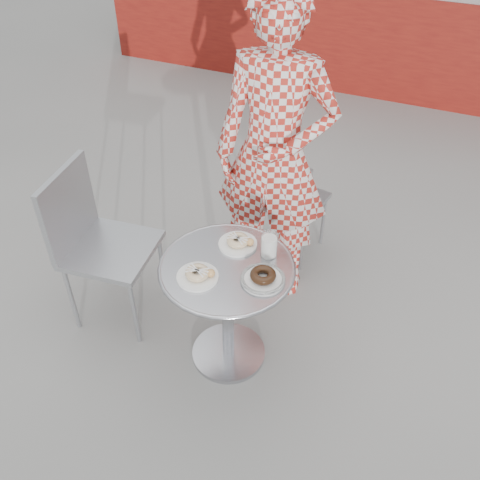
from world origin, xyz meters
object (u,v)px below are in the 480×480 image
at_px(chair_far, 290,221).
at_px(plate_near, 198,275).
at_px(seated_person, 275,155).
at_px(plate_far, 238,242).
at_px(bistro_table, 227,290).
at_px(chair_left, 115,274).
at_px(plate_checker, 263,278).
at_px(milk_cup, 269,246).

xyz_separation_m(chair_far, plate_near, (-0.11, -1.11, 0.45)).
xyz_separation_m(seated_person, plate_far, (0.00, -0.51, -0.22)).
bearing_deg(plate_near, plate_far, 74.16).
xyz_separation_m(bistro_table, chair_left, (-0.74, 0.06, -0.22)).
distance_m(plate_far, plate_checker, 0.28).
height_order(plate_near, plate_checker, plate_checker).
bearing_deg(plate_checker, bistro_table, 173.36).
xyz_separation_m(chair_far, chair_left, (-0.76, -0.93, 0.05)).
height_order(bistro_table, plate_checker, plate_checker).
height_order(chair_far, plate_near, chair_far).
xyz_separation_m(seated_person, milk_cup, (0.17, -0.52, -0.18)).
bearing_deg(chair_far, bistro_table, 98.13).
distance_m(bistro_table, chair_far, 1.02).
height_order(chair_left, plate_far, chair_left).
height_order(plate_far, milk_cup, milk_cup).
relative_size(plate_near, milk_cup, 1.52).
relative_size(chair_far, plate_far, 4.08).
distance_m(chair_far, plate_checker, 1.12).
bearing_deg(chair_left, plate_far, -87.89).
bearing_deg(chair_far, chair_left, 59.90).
bearing_deg(chair_left, milk_cup, -90.08).
relative_size(chair_left, milk_cup, 7.29).
relative_size(seated_person, plate_near, 9.21).
height_order(seated_person, milk_cup, seated_person).
bearing_deg(milk_cup, chair_far, 99.71).
height_order(chair_left, seated_person, seated_person).
relative_size(chair_left, seated_person, 0.52).
bearing_deg(milk_cup, chair_left, -173.81).
xyz_separation_m(chair_left, plate_near, (0.65, -0.18, 0.40)).
height_order(seated_person, plate_near, seated_person).
distance_m(bistro_table, plate_near, 0.24).
height_order(plate_near, milk_cup, milk_cup).
distance_m(plate_far, milk_cup, 0.17).
height_order(bistro_table, chair_left, chair_left).
bearing_deg(seated_person, plate_far, -93.39).
xyz_separation_m(bistro_table, chair_far, (0.01, 0.99, -0.27)).
relative_size(chair_far, chair_left, 0.83).
relative_size(bistro_table, seated_person, 0.37).
xyz_separation_m(seated_person, plate_near, (-0.08, -0.80, -0.22)).
xyz_separation_m(chair_far, seated_person, (-0.03, -0.31, 0.67)).
xyz_separation_m(plate_near, milk_cup, (0.25, 0.28, 0.04)).
distance_m(chair_far, milk_cup, 0.98).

